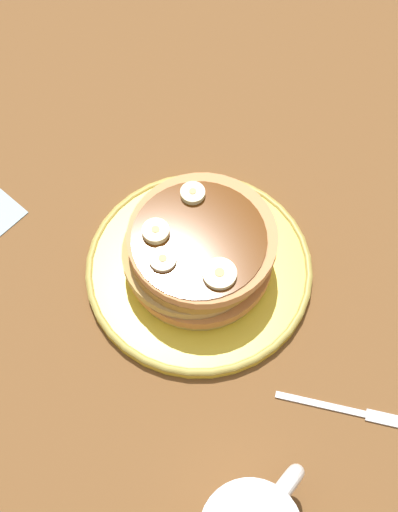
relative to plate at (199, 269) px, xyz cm
name	(u,v)px	position (x,y,z in cm)	size (l,w,h in cm)	color
ground_plane	(199,278)	(0.00, 0.00, -2.28)	(140.00, 140.00, 3.00)	brown
plate	(199,269)	(0.00, 0.00, 0.00)	(25.79, 25.79, 1.46)	yellow
pancake_stack	(198,253)	(-0.06, 0.14, 3.71)	(17.18, 16.80, 6.59)	#BC9B45
banana_slice_0	(156,232)	(-2.38, 3.94, 7.32)	(2.92, 2.92, 0.99)	#F9F2B5
banana_slice_1	(163,260)	(-4.44, 1.23, 7.19)	(2.88, 2.88, 0.72)	#F4EAC5
banana_slice_2	(219,274)	(-2.08, -4.36, 7.22)	(3.57, 3.57, 0.78)	#FAEDB7
banana_slice_3	(193,193)	(3.81, 3.94, 7.28)	(2.71, 2.71, 0.90)	#ECEDB5
fork	(345,410)	(-3.10, -22.00, -0.53)	(6.51, 12.14, 0.50)	silver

